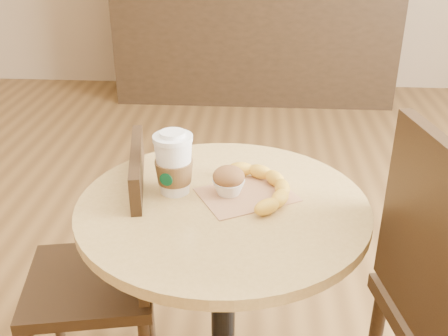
# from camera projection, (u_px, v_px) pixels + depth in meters

# --- Properties ---
(cafe_table) EXTENTS (0.77, 0.77, 0.75)m
(cafe_table) POSITION_uv_depth(u_px,v_px,m) (223.00, 263.00, 1.46)
(cafe_table) COLOR black
(cafe_table) RESTS_ON ground
(chair_left) EXTENTS (0.44, 0.44, 0.85)m
(chair_left) POSITION_uv_depth(u_px,v_px,m) (109.00, 268.00, 1.57)
(chair_left) COLOR black
(chair_left) RESTS_ON ground
(service_counter) EXTENTS (2.30, 0.65, 1.04)m
(service_counter) POSITION_uv_depth(u_px,v_px,m) (255.00, 34.00, 4.24)
(service_counter) COLOR black
(service_counter) RESTS_ON ground
(kraft_bag) EXTENTS (0.30, 0.27, 0.00)m
(kraft_bag) POSITION_uv_depth(u_px,v_px,m) (247.00, 195.00, 1.40)
(kraft_bag) COLOR #AE7A54
(kraft_bag) RESTS_ON cafe_table
(coffee_cup) EXTENTS (0.10, 0.11, 0.17)m
(coffee_cup) POSITION_uv_depth(u_px,v_px,m) (174.00, 165.00, 1.39)
(coffee_cup) COLOR white
(coffee_cup) RESTS_ON cafe_table
(muffin) EXTENTS (0.09, 0.09, 0.08)m
(muffin) POSITION_uv_depth(u_px,v_px,m) (229.00, 181.00, 1.39)
(muffin) COLOR silver
(muffin) RESTS_ON kraft_bag
(banana) EXTENTS (0.25, 0.32, 0.04)m
(banana) POSITION_uv_depth(u_px,v_px,m) (261.00, 187.00, 1.40)
(banana) COLOR gold
(banana) RESTS_ON kraft_bag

